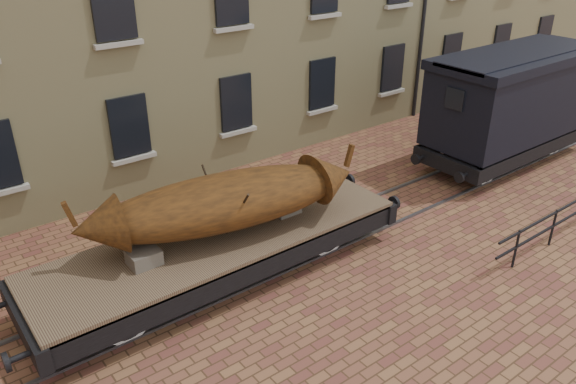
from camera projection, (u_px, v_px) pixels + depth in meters
ground at (312, 240)px, 14.32m from camera, size 90.00×90.00×0.00m
rail_track at (312, 239)px, 14.31m from camera, size 30.00×1.52×0.06m
flatcar_wagon at (221, 244)px, 12.48m from camera, size 9.49×2.57×1.43m
iron_boat at (225, 201)px, 12.11m from camera, size 6.46×2.78×1.56m
goods_van at (514, 95)px, 17.77m from camera, size 7.08×2.58×3.66m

